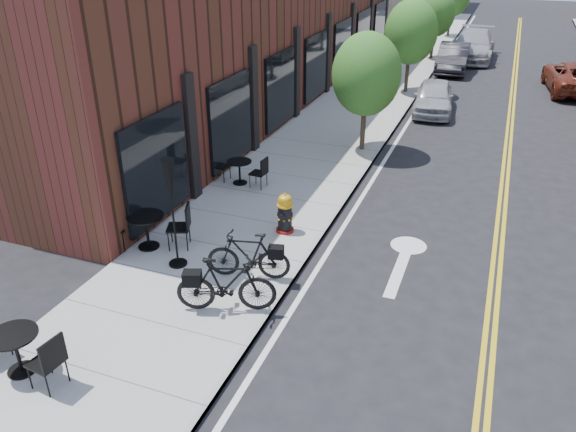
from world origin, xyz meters
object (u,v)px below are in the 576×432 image
at_px(parked_car_a, 434,97).
at_px(parked_car_c, 473,45).
at_px(bicycle_right, 226,285).
at_px(bistro_set_a, 16,347).
at_px(fire_hydrant, 285,213).
at_px(bicycle_left, 248,255).
at_px(bistro_set_c, 239,169).
at_px(parked_car_far, 575,77).
at_px(bistro_set_b, 146,227).
at_px(parked_car_b, 453,58).
at_px(patio_umbrella, 171,191).

relative_size(parked_car_a, parked_car_c, 0.68).
bearing_deg(bicycle_right, bistro_set_a, 118.38).
bearing_deg(fire_hydrant, parked_car_a, 69.22).
bearing_deg(parked_car_a, parked_car_c, 81.66).
bearing_deg(bistro_set_a, bicycle_right, 55.27).
relative_size(bicycle_left, bistro_set_c, 1.05).
bearing_deg(bistro_set_a, bicycle_left, 65.97).
xyz_separation_m(fire_hydrant, parked_car_far, (7.43, 17.38, 0.09)).
height_order(bistro_set_c, parked_car_a, parked_car_a).
bearing_deg(bistro_set_b, bicycle_left, -29.08).
height_order(bicycle_right, parked_car_b, parked_car_b).
height_order(bistro_set_c, patio_umbrella, patio_umbrella).
distance_m(parked_car_a, parked_car_far, 7.84).
xyz_separation_m(bistro_set_c, parked_car_c, (4.76, 21.00, 0.23)).
distance_m(patio_umbrella, parked_car_c, 25.86).
relative_size(bicycle_left, bistro_set_a, 0.93).
height_order(fire_hydrant, bistro_set_b, bistro_set_b).
bearing_deg(bicycle_right, parked_car_a, -26.72).
distance_m(bistro_set_c, parked_car_a, 10.46).
distance_m(bicycle_right, parked_car_b, 23.13).
xyz_separation_m(bicycle_right, parked_car_c, (2.38, 26.60, 0.11)).
bearing_deg(parked_car_c, patio_umbrella, -99.41).
xyz_separation_m(bistro_set_a, parked_car_a, (4.22, 17.95, 0.02)).
height_order(patio_umbrella, parked_car_b, patio_umbrella).
relative_size(bistro_set_b, bistro_set_c, 1.18).
bearing_deg(parked_car_a, patio_umbrella, -109.34).
bearing_deg(parked_car_a, bicycle_left, -102.84).
height_order(parked_car_a, parked_car_far, parked_car_far).
height_order(bistro_set_b, parked_car_c, parked_car_c).
height_order(bistro_set_a, patio_umbrella, patio_umbrella).
distance_m(bistro_set_a, parked_car_b, 26.15).
xyz_separation_m(bistro_set_b, parked_car_c, (5.17, 25.08, 0.15)).
height_order(bistro_set_c, parked_car_c, parked_car_c).
bearing_deg(parked_car_b, parked_car_far, -23.94).
xyz_separation_m(bicycle_right, bistro_set_b, (-2.78, 1.51, -0.05)).
bearing_deg(bistro_set_b, parked_car_a, 49.24).
bearing_deg(parked_car_c, bicycle_left, -95.74).
distance_m(bicycle_right, parked_car_c, 26.70).
height_order(bicycle_right, bistro_set_c, bicycle_right).
bearing_deg(fire_hydrant, bistro_set_b, -157.08).
bearing_deg(fire_hydrant, patio_umbrella, -137.73).
bearing_deg(bistro_set_c, bistro_set_b, -90.91).
relative_size(bistro_set_c, parked_car_far, 0.34).
relative_size(bicycle_right, parked_car_a, 0.51).
relative_size(fire_hydrant, patio_umbrella, 0.41).
bearing_deg(bicycle_right, parked_car_b, -24.21).
height_order(bistro_set_a, parked_car_a, parked_car_a).
bearing_deg(fire_hydrant, bicycle_right, -99.90).
xyz_separation_m(bistro_set_a, bistro_set_c, (0.07, 8.35, -0.06)).
bearing_deg(bistro_set_c, patio_umbrella, -77.36).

